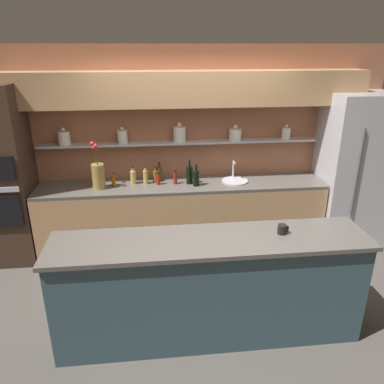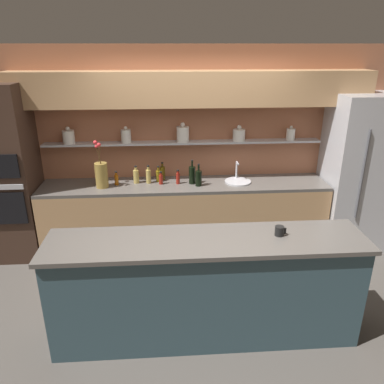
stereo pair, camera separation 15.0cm
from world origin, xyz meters
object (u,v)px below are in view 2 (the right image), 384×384
Objects in this scene: bottle_wine_1 at (192,175)px; refrigerator at (359,173)px; bottle_sauce_7 at (116,179)px; coffee_mug at (279,231)px; sink_fixture at (238,181)px; bottle_wine_3 at (199,178)px; flower_vase at (101,174)px; bottle_spirit_2 at (136,176)px; bottle_oil_4 at (163,173)px; oven_tower at (8,175)px; bottle_sauce_5 at (161,179)px; bottle_sauce_0 at (178,178)px; bottle_oil_6 at (158,176)px; bottle_spirit_8 at (148,176)px.

refrigerator is at bearing -1.07° from bottle_wine_1.
bottle_sauce_7 is 1.79× the size of coffee_mug.
bottle_wine_3 is (-0.52, -0.10, 0.08)m from sink_fixture.
flower_vase is at bearing -177.33° from bottle_wine_1.
refrigerator is 7.08× the size of bottle_wine_3.
bottle_spirit_2 is 0.96× the size of bottle_oil_4.
refrigerator is 4.46m from oven_tower.
sink_fixture is 1.00m from bottle_sauce_5.
bottle_sauce_5 is at bearing -179.85° from sink_fixture.
coffee_mug is at bearing -45.86° from bottle_sauce_7.
coffee_mug is (1.03, -1.82, 0.05)m from bottle_oil_4.
bottle_sauce_0 is at bearing 159.94° from bottle_wine_3.
bottle_oil_6 is (-0.25, 0.10, 0.00)m from bottle_sauce_0.
refrigerator is at bearing -1.08° from bottle_sauce_7.
oven_tower is at bearing -177.93° from bottle_spirit_8.
refrigerator is at bearing -0.47° from oven_tower.
bottle_sauce_5 is at bearing 0.27° from oven_tower.
bottle_spirit_8 is at bearing 174.08° from bottle_wine_1.
flower_vase is 2.13× the size of bottle_wine_3.
bottle_spirit_8 reaches higher than bottle_spirit_2.
bottle_spirit_8 reaches higher than bottle_sauce_7.
bottle_spirit_2 is 0.16m from bottle_spirit_8.
bottle_spirit_2 is 1.37× the size of bottle_sauce_5.
bottle_sauce_5 is at bearing -18.48° from bottle_spirit_8.
bottle_spirit_2 is 0.29m from bottle_oil_6.
refrigerator reaches higher than bottle_spirit_2.
bottle_wine_1 is 0.56m from bottle_spirit_8.
bottle_sauce_7 is at bearing 179.59° from sink_fixture.
bottle_sauce_7 is (-3.15, 0.06, -0.02)m from refrigerator.
oven_tower reaches higher than bottle_spirit_2.
bottle_spirit_8 is at bearing -146.71° from bottle_oil_4.
flower_vase is at bearing -163.09° from bottle_oil_4.
refrigerator is 2.58m from bottle_sauce_5.
oven_tower is 13.07× the size of bottle_sauce_5.
bottle_wine_3 is 0.53m from bottle_oil_4.
bottle_wine_3 reaches higher than bottle_sauce_7.
bottle_spirit_8 is (1.71, 0.06, -0.08)m from oven_tower.
bottle_wine_1 reaches higher than bottle_spirit_8.
bottle_oil_6 is (0.70, 0.16, -0.09)m from flower_vase.
flower_vase is at bearing -175.51° from bottle_sauce_5.
bottle_spirit_8 is (-0.13, -0.05, 0.02)m from bottle_oil_6.
sink_fixture is at bearing -9.84° from bottle_oil_4.
refrigerator is 9.70× the size of bottle_oil_6.
bottle_sauce_7 is at bearing -164.86° from bottle_oil_4.
bottle_wine_3 reaches higher than bottle_spirit_8.
bottle_wine_3 is 0.65m from bottle_spirit_8.
flower_vase is 1.14m from bottle_wine_1.
oven_tower is 1.88m from bottle_sauce_5.
sink_fixture is 0.54m from bottle_wine_3.
bottle_spirit_8 is at bearing 10.94° from flower_vase.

